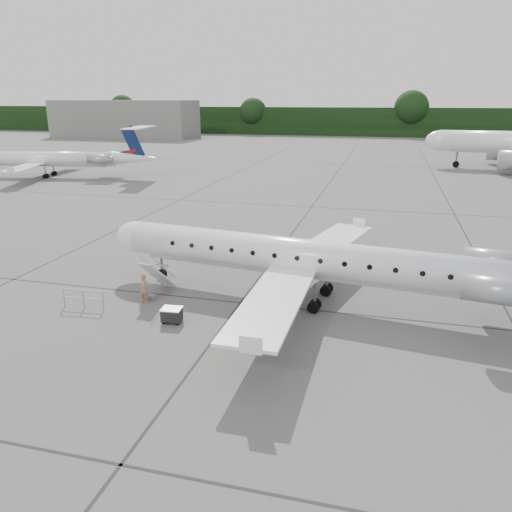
% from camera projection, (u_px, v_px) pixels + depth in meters
% --- Properties ---
extents(ground, '(320.00, 320.00, 0.00)m').
position_uv_depth(ground, '(318.00, 329.00, 23.72)').
color(ground, '#565654').
rests_on(ground, ground).
extents(treeline, '(260.00, 4.00, 8.00)m').
position_uv_depth(treeline, '(381.00, 122.00, 142.44)').
color(treeline, black).
rests_on(treeline, ground).
extents(terminal_building, '(40.00, 14.00, 10.00)m').
position_uv_depth(terminal_building, '(125.00, 119.00, 140.51)').
color(terminal_building, slate).
rests_on(terminal_building, ground).
extents(main_regional_jet, '(29.02, 22.61, 6.85)m').
position_uv_depth(main_regional_jet, '(305.00, 240.00, 26.13)').
color(main_regional_jet, white).
rests_on(main_regional_jet, ground).
extents(airstair, '(1.17, 2.51, 2.15)m').
position_uv_depth(airstair, '(158.00, 276.00, 27.71)').
color(airstair, white).
rests_on(airstair, ground).
extents(passenger, '(0.58, 0.38, 1.57)m').
position_uv_depth(passenger, '(144.00, 289.00, 26.60)').
color(passenger, '#976D52').
rests_on(passenger, ground).
extents(safety_railing, '(2.20, 0.25, 1.00)m').
position_uv_depth(safety_railing, '(83.00, 299.00, 25.96)').
color(safety_railing, '#94979C').
rests_on(safety_railing, ground).
extents(baggage_cart, '(0.98, 0.82, 0.80)m').
position_uv_depth(baggage_cart, '(172.00, 315.00, 24.36)').
color(baggage_cart, black).
rests_on(baggage_cart, ground).
extents(bg_regional_left, '(29.48, 23.53, 6.94)m').
position_uv_depth(bg_regional_left, '(40.00, 152.00, 68.75)').
color(bg_regional_left, white).
rests_on(bg_regional_left, ground).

